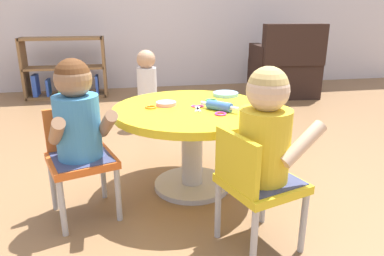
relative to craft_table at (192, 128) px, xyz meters
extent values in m
plane|color=olive|center=(0.00, 0.00, -0.37)|extent=(10.00, 10.00, 0.00)
cylinder|color=silver|center=(0.00, 0.00, -0.35)|extent=(0.44, 0.44, 0.03)
cylinder|color=silver|center=(0.00, 0.00, -0.14)|extent=(0.12, 0.12, 0.45)
cylinder|color=yellow|center=(0.00, 0.00, 0.10)|extent=(0.87, 0.87, 0.04)
cylinder|color=#B7B7BC|center=(-0.67, -0.36, -0.23)|extent=(0.03, 0.03, 0.28)
cylinder|color=#B7B7BC|center=(-0.42, -0.27, -0.23)|extent=(0.03, 0.03, 0.28)
cylinder|color=#B7B7BC|center=(-0.75, -0.11, -0.23)|extent=(0.03, 0.03, 0.28)
cylinder|color=#B7B7BC|center=(-0.50, -0.03, -0.23)|extent=(0.03, 0.03, 0.28)
cube|color=orange|center=(-0.58, -0.19, -0.07)|extent=(0.38, 0.38, 0.04)
cube|color=orange|center=(-0.63, -0.06, 0.06)|extent=(0.26, 0.11, 0.22)
cube|color=#3F4772|center=(-0.58, -0.19, -0.07)|extent=(0.33, 0.35, 0.04)
cylinder|color=#3F8CCC|center=(-0.58, -0.19, 0.10)|extent=(0.21, 0.21, 0.30)
sphere|color=#997051|center=(-0.58, -0.19, 0.33)|extent=(0.17, 0.17, 0.17)
sphere|color=#593319|center=(-0.58, -0.19, 0.34)|extent=(0.16, 0.16, 0.16)
cylinder|color=#997051|center=(-0.66, -0.32, 0.13)|extent=(0.12, 0.22, 0.17)
cylinder|color=#997051|center=(-0.45, -0.25, 0.13)|extent=(0.12, 0.22, 0.17)
cylinder|color=#B7B7BC|center=(0.35, -0.67, -0.23)|extent=(0.03, 0.03, 0.28)
cylinder|color=#B7B7BC|center=(0.27, -0.42, -0.23)|extent=(0.03, 0.03, 0.28)
cylinder|color=#B7B7BC|center=(0.10, -0.75, -0.23)|extent=(0.03, 0.03, 0.28)
cylinder|color=#B7B7BC|center=(0.02, -0.50, -0.23)|extent=(0.03, 0.03, 0.28)
cube|color=yellow|center=(0.18, -0.59, -0.07)|extent=(0.38, 0.38, 0.04)
cube|color=yellow|center=(0.05, -0.63, 0.06)|extent=(0.10, 0.26, 0.22)
cube|color=#3F4772|center=(0.18, -0.59, -0.07)|extent=(0.34, 0.33, 0.04)
cylinder|color=yellow|center=(0.18, -0.59, 0.10)|extent=(0.21, 0.21, 0.30)
sphere|color=beige|center=(0.18, -0.59, 0.33)|extent=(0.17, 0.17, 0.17)
sphere|color=tan|center=(0.18, -0.59, 0.34)|extent=(0.16, 0.16, 0.16)
cylinder|color=beige|center=(0.31, -0.66, 0.13)|extent=(0.22, 0.12, 0.17)
cylinder|color=beige|center=(0.25, -0.45, 0.13)|extent=(0.22, 0.12, 0.17)
cube|color=olive|center=(-1.47, 2.55, -0.02)|extent=(0.03, 0.28, 0.70)
cube|color=olive|center=(-0.57, 2.55, -0.02)|extent=(0.03, 0.28, 0.70)
cube|color=olive|center=(-1.02, 2.55, -0.35)|extent=(0.90, 0.28, 0.03)
cube|color=olive|center=(-1.02, 2.55, -0.02)|extent=(0.90, 0.28, 0.02)
cube|color=olive|center=(-1.02, 2.55, 0.32)|extent=(0.90, 0.28, 0.03)
cube|color=blue|center=(-1.37, 2.55, -0.21)|extent=(0.05, 0.20, 0.25)
cube|color=blue|center=(-1.23, 2.55, -0.24)|extent=(0.03, 0.20, 0.19)
cube|color=green|center=(-1.09, 2.55, -0.25)|extent=(0.05, 0.20, 0.18)
cube|color=#D8668C|center=(-0.95, 2.55, -0.23)|extent=(0.04, 0.20, 0.21)
cube|color=teal|center=(-0.81, 2.55, -0.23)|extent=(0.04, 0.20, 0.21)
cube|color=blue|center=(-0.67, 2.55, -0.23)|extent=(0.03, 0.20, 0.22)
cube|color=black|center=(1.57, 2.20, -0.17)|extent=(0.76, 0.76, 0.40)
cube|color=black|center=(1.54, 1.91, 0.26)|extent=(0.71, 0.22, 0.45)
cube|color=black|center=(1.87, 2.17, 0.13)|extent=(0.17, 0.60, 0.20)
cube|color=black|center=(1.27, 2.23, 0.13)|extent=(0.17, 0.60, 0.20)
cylinder|color=#33384C|center=(-0.16, 1.24, -0.24)|extent=(0.14, 0.14, 0.26)
cylinder|color=white|center=(-0.16, 1.24, 0.02)|extent=(0.17, 0.17, 0.26)
sphere|color=tan|center=(-0.16, 1.24, 0.22)|extent=(0.16, 0.16, 0.16)
cylinder|color=#3F72CC|center=(0.13, -0.10, 0.14)|extent=(0.13, 0.14, 0.05)
cylinder|color=white|center=(0.06, -0.03, 0.14)|extent=(0.05, 0.05, 0.02)
cylinder|color=white|center=(0.19, -0.17, 0.14)|extent=(0.05, 0.05, 0.02)
cube|color=silver|center=(0.02, -0.06, 0.12)|extent=(0.02, 0.11, 0.01)
cube|color=silver|center=(0.02, -0.06, 0.12)|extent=(0.06, 0.11, 0.01)
torus|color=#D83F99|center=(0.01, 0.00, 0.12)|extent=(0.04, 0.04, 0.01)
torus|color=#D83F99|center=(0.05, 0.00, 0.12)|extent=(0.04, 0.04, 0.01)
cylinder|color=#8CCCF2|center=(0.26, 0.23, 0.13)|extent=(0.16, 0.16, 0.02)
cylinder|color=pink|center=(-0.14, 0.06, 0.13)|extent=(0.11, 0.11, 0.02)
torus|color=#D83FA5|center=(0.35, -0.09, 0.12)|extent=(0.05, 0.05, 0.01)
torus|color=orange|center=(-0.22, 0.02, 0.12)|extent=(0.06, 0.06, 0.01)
torus|color=#4CB259|center=(0.14, 0.11, 0.12)|extent=(0.07, 0.07, 0.01)
torus|color=#D83FA5|center=(0.11, -0.18, 0.12)|extent=(0.06, 0.06, 0.01)
camera|label=1|loc=(-0.36, -1.85, 0.62)|focal=33.30mm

